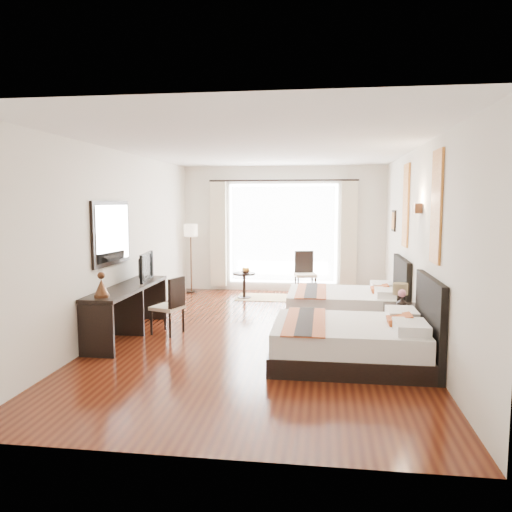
# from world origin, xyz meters

# --- Properties ---
(floor) EXTENTS (4.50, 7.50, 0.01)m
(floor) POSITION_xyz_m (0.00, 0.00, -0.01)
(floor) COLOR #3D140B
(floor) RESTS_ON ground
(ceiling) EXTENTS (4.50, 7.50, 0.02)m
(ceiling) POSITION_xyz_m (0.00, 0.00, 2.79)
(ceiling) COLOR white
(ceiling) RESTS_ON wall_headboard
(wall_headboard) EXTENTS (0.01, 7.50, 2.80)m
(wall_headboard) POSITION_xyz_m (2.25, 0.00, 1.40)
(wall_headboard) COLOR silver
(wall_headboard) RESTS_ON floor
(wall_desk) EXTENTS (0.01, 7.50, 2.80)m
(wall_desk) POSITION_xyz_m (-2.25, 0.00, 1.40)
(wall_desk) COLOR silver
(wall_desk) RESTS_ON floor
(wall_window) EXTENTS (4.50, 0.01, 2.80)m
(wall_window) POSITION_xyz_m (0.00, 3.75, 1.40)
(wall_window) COLOR silver
(wall_window) RESTS_ON floor
(wall_entry) EXTENTS (4.50, 0.01, 2.80)m
(wall_entry) POSITION_xyz_m (0.00, -3.75, 1.40)
(wall_entry) COLOR silver
(wall_entry) RESTS_ON floor
(window_glass) EXTENTS (2.40, 0.02, 2.20)m
(window_glass) POSITION_xyz_m (0.00, 3.73, 1.30)
(window_glass) COLOR white
(window_glass) RESTS_ON wall_window
(sheer_curtain) EXTENTS (2.30, 0.02, 2.10)m
(sheer_curtain) POSITION_xyz_m (0.00, 3.67, 1.30)
(sheer_curtain) COLOR white
(sheer_curtain) RESTS_ON wall_window
(drape_left) EXTENTS (0.35, 0.14, 2.35)m
(drape_left) POSITION_xyz_m (-1.45, 3.63, 1.28)
(drape_left) COLOR beige
(drape_left) RESTS_ON floor
(drape_right) EXTENTS (0.35, 0.14, 2.35)m
(drape_right) POSITION_xyz_m (1.45, 3.63, 1.28)
(drape_right) COLOR beige
(drape_right) RESTS_ON floor
(art_panel_near) EXTENTS (0.03, 0.50, 1.35)m
(art_panel_near) POSITION_xyz_m (2.23, -1.21, 1.95)
(art_panel_near) COLOR #9B3916
(art_panel_near) RESTS_ON wall_headboard
(art_panel_far) EXTENTS (0.03, 0.50, 1.35)m
(art_panel_far) POSITION_xyz_m (2.23, 1.04, 1.95)
(art_panel_far) COLOR #9B3916
(art_panel_far) RESTS_ON wall_headboard
(wall_sconce) EXTENTS (0.10, 0.14, 0.14)m
(wall_sconce) POSITION_xyz_m (2.19, -0.23, 1.92)
(wall_sconce) COLOR #3F2516
(wall_sconce) RESTS_ON wall_headboard
(mirror_frame) EXTENTS (0.04, 1.25, 0.95)m
(mirror_frame) POSITION_xyz_m (-2.22, -0.36, 1.55)
(mirror_frame) COLOR black
(mirror_frame) RESTS_ON wall_desk
(mirror_glass) EXTENTS (0.01, 1.12, 0.82)m
(mirror_glass) POSITION_xyz_m (-2.19, -0.36, 1.55)
(mirror_glass) COLOR white
(mirror_glass) RESTS_ON mirror_frame
(bed_near) EXTENTS (1.96, 1.53, 1.10)m
(bed_near) POSITION_xyz_m (1.32, -1.21, 0.29)
(bed_near) COLOR black
(bed_near) RESTS_ON floor
(bed_far) EXTENTS (1.94, 1.51, 1.09)m
(bed_far) POSITION_xyz_m (1.33, 1.04, 0.28)
(bed_far) COLOR black
(bed_far) RESTS_ON floor
(nightstand) EXTENTS (0.46, 0.56, 0.54)m
(nightstand) POSITION_xyz_m (2.02, -0.23, 0.27)
(nightstand) COLOR black
(nightstand) RESTS_ON floor
(table_lamp) EXTENTS (0.22, 0.22, 0.34)m
(table_lamp) POSITION_xyz_m (2.01, -0.09, 0.73)
(table_lamp) COLOR black
(table_lamp) RESTS_ON nightstand
(vase) EXTENTS (0.16, 0.16, 0.15)m
(vase) POSITION_xyz_m (2.00, -0.35, 0.57)
(vase) COLOR black
(vase) RESTS_ON nightstand
(console_desk) EXTENTS (0.50, 2.20, 0.76)m
(console_desk) POSITION_xyz_m (-1.99, -0.36, 0.38)
(console_desk) COLOR black
(console_desk) RESTS_ON floor
(television) EXTENTS (0.20, 0.79, 0.45)m
(television) POSITION_xyz_m (-1.97, 0.19, 0.98)
(television) COLOR black
(television) RESTS_ON console_desk
(bronze_figurine) EXTENTS (0.20, 0.20, 0.30)m
(bronze_figurine) POSITION_xyz_m (-1.99, -1.24, 0.90)
(bronze_figurine) COLOR #3F2516
(bronze_figurine) RESTS_ON console_desk
(desk_chair) EXTENTS (0.52, 0.52, 0.88)m
(desk_chair) POSITION_xyz_m (-1.42, -0.18, 0.27)
(desk_chair) COLOR beige
(desk_chair) RESTS_ON floor
(floor_lamp) EXTENTS (0.31, 0.31, 1.52)m
(floor_lamp) POSITION_xyz_m (-2.00, 3.28, 1.28)
(floor_lamp) COLOR black
(floor_lamp) RESTS_ON floor
(side_table) EXTENTS (0.47, 0.47, 0.54)m
(side_table) POSITION_xyz_m (-0.73, 2.77, 0.27)
(side_table) COLOR black
(side_table) RESTS_ON floor
(fruit_bowl) EXTENTS (0.21, 0.21, 0.05)m
(fruit_bowl) POSITION_xyz_m (-0.69, 2.73, 0.56)
(fruit_bowl) COLOR #4D2B1B
(fruit_bowl) RESTS_ON side_table
(window_chair) EXTENTS (0.52, 0.52, 0.95)m
(window_chair) POSITION_xyz_m (0.52, 3.31, 0.29)
(window_chair) COLOR beige
(window_chair) RESTS_ON floor
(jute_rug) EXTENTS (1.27, 0.87, 0.01)m
(jute_rug) POSITION_xyz_m (-0.26, 2.89, 0.01)
(jute_rug) COLOR tan
(jute_rug) RESTS_ON floor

